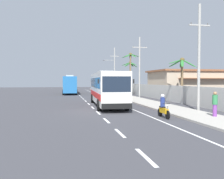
{
  "coord_description": "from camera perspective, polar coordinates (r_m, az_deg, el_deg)",
  "views": [
    {
      "loc": [
        -2.73,
        -20.01,
        2.61
      ],
      "look_at": [
        2.23,
        4.36,
        1.7
      ],
      "focal_mm": 38.01,
      "sensor_mm": 36.0,
      "label": 1
    }
  ],
  "objects": [
    {
      "name": "ground_plane",
      "position": [
        20.37,
        -3.72,
        -5.27
      ],
      "size": [
        160.0,
        160.0,
        0.0
      ],
      "primitive_type": "plane",
      "color": "#3A3A3F"
    },
    {
      "name": "sidewalk_kerb",
      "position": [
        31.59,
        6.1,
        -2.53
      ],
      "size": [
        3.2,
        90.0,
        0.14
      ],
      "primitive_type": "cube",
      "color": "#A8A399",
      "rests_on": "ground"
    },
    {
      "name": "motorcycle_trailing",
      "position": [
        17.23,
        12.24,
        -4.4
      ],
      "size": [
        0.56,
        1.96,
        1.67
      ],
      "color": "black",
      "rests_on": "ground"
    },
    {
      "name": "utility_pole_mid",
      "position": [
        37.28,
        6.63,
        5.6
      ],
      "size": [
        2.41,
        0.24,
        9.4
      ],
      "color": "#9E9E99",
      "rests_on": "ground"
    },
    {
      "name": "palm_nearest",
      "position": [
        28.99,
        16.51,
        4.51
      ],
      "size": [
        3.72,
        3.37,
        5.33
      ],
      "color": "brown",
      "rests_on": "ground"
    },
    {
      "name": "lane_markings",
      "position": [
        35.16,
        -3.55,
        -2.16
      ],
      "size": [
        3.58,
        71.0,
        0.01
      ],
      "color": "white",
      "rests_on": "ground"
    },
    {
      "name": "palm_second",
      "position": [
        40.22,
        4.46,
        6.03
      ],
      "size": [
        3.0,
        2.89,
        7.34
      ],
      "color": "brown",
      "rests_on": "ground"
    },
    {
      "name": "coach_bus_foreground",
      "position": [
        24.8,
        -1.28,
        0.49
      ],
      "size": [
        3.35,
        12.24,
        3.68
      ],
      "color": "silver",
      "rests_on": "ground"
    },
    {
      "name": "palm_third",
      "position": [
        45.59,
        4.38,
        4.88
      ],
      "size": [
        3.15,
        3.31,
        6.34
      ],
      "color": "brown",
      "rests_on": "ground"
    },
    {
      "name": "motorcycle_beside_bus",
      "position": [
        34.61,
        0.32,
        -1.16
      ],
      "size": [
        0.56,
        1.96,
        1.57
      ],
      "color": "black",
      "rests_on": "ground"
    },
    {
      "name": "roadside_building",
      "position": [
        37.52,
        18.18,
        1.22
      ],
      "size": [
        11.33,
        8.32,
        4.18
      ],
      "color": "tan",
      "rests_on": "ground"
    },
    {
      "name": "boundary_wall",
      "position": [
        36.56,
        9.89,
        -0.43
      ],
      "size": [
        0.24,
        60.0,
        2.04
      ],
      "primitive_type": "cube",
      "color": "#B2B2AD",
      "rests_on": "ground"
    },
    {
      "name": "pedestrian_near_kerb",
      "position": [
        41.08,
        2.04,
        -0.15
      ],
      "size": [
        0.36,
        0.36,
        1.64
      ],
      "rotation": [
        0.0,
        0.0,
        5.44
      ],
      "color": "beige",
      "rests_on": "sidewalk_kerb"
    },
    {
      "name": "utility_pole_nearest",
      "position": [
        21.93,
        20.2,
        7.55
      ],
      "size": [
        1.95,
        0.24,
        9.19
      ],
      "color": "#9E9E99",
      "rests_on": "ground"
    },
    {
      "name": "coach_bus_far_lane",
      "position": [
        48.72,
        -10.12,
        1.26
      ],
      "size": [
        3.07,
        12.5,
        3.7
      ],
      "color": "#2366A8",
      "rests_on": "ground"
    },
    {
      "name": "utility_pole_far",
      "position": [
        53.38,
        0.52,
        4.98
      ],
      "size": [
        3.68,
        0.24,
        10.06
      ],
      "color": "#9E9E99",
      "rests_on": "ground"
    },
    {
      "name": "pedestrian_midwalk",
      "position": [
        17.95,
        23.51,
        -3.08
      ],
      "size": [
        0.36,
        0.36,
        1.72
      ],
      "rotation": [
        0.0,
        0.0,
        3.51
      ],
      "color": "#75388E",
      "rests_on": "sidewalk_kerb"
    }
  ]
}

